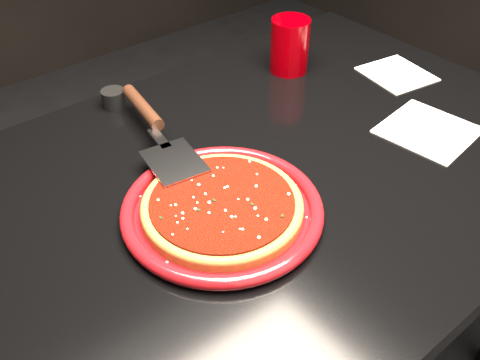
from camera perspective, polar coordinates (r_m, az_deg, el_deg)
name	(u,v)px	position (r m, az deg, el deg)	size (l,w,h in m)	color
table	(256,304)	(1.19, 1.77, -13.05)	(1.20, 0.80, 0.75)	black
plate	(222,209)	(0.83, -1.91, -3.15)	(0.31, 0.31, 0.02)	maroon
pizza_crust	(222,208)	(0.82, -1.91, -2.97)	(0.25, 0.25, 0.01)	brown
pizza_crust_rim	(222,205)	(0.82, -1.92, -2.64)	(0.25, 0.25, 0.02)	brown
pizza_sauce	(222,202)	(0.82, -1.93, -2.41)	(0.22, 0.22, 0.01)	#611208
parmesan_dusting	(222,199)	(0.81, -1.94, -2.08)	(0.21, 0.21, 0.01)	beige
basil_flecks	(222,200)	(0.81, -1.94, -2.13)	(0.20, 0.20, 0.00)	black
pizza_server	(158,129)	(0.96, -8.75, 5.39)	(0.10, 0.36, 0.03)	#B2B4B9
cup	(290,45)	(1.20, 5.32, 14.10)	(0.08, 0.08, 0.12)	#7B0004
napkin_a	(428,130)	(1.07, 19.43, 5.02)	(0.16, 0.16, 0.00)	silver
napkin_b	(397,74)	(1.25, 16.38, 10.80)	(0.13, 0.14, 0.00)	silver
ramekin	(114,98)	(1.11, -13.34, 8.46)	(0.05, 0.05, 0.04)	black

